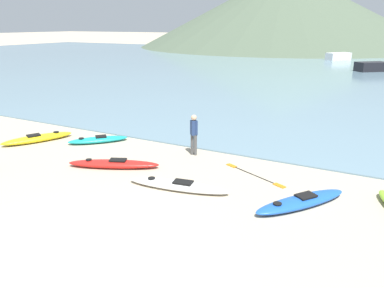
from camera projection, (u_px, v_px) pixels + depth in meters
The scene contains 12 objects.
ground_plane at pixel (71, 266), 8.43m from camera, with size 400.00×400.00×0.00m, color tan.
bay_water at pixel (338, 69), 45.20m from camera, with size 160.00×70.00×0.06m, color slate.
far_hill_left at pixel (285, 9), 86.76m from camera, with size 67.44×67.44×17.02m, color #4C5B47.
kayak_on_sand_0 at pixel (301, 201), 11.18m from camera, with size 2.50×3.12×0.32m.
kayak_on_sand_1 at pixel (178, 185), 12.32m from camera, with size 3.54×1.23×0.29m.
kayak_on_sand_2 at pixel (38, 138), 17.27m from camera, with size 2.06×3.14×0.36m.
kayak_on_sand_3 at pixel (114, 164), 14.15m from camera, with size 3.43×1.99×0.33m.
kayak_on_sand_5 at pixel (98, 140), 17.13m from camera, with size 2.35×2.37×0.31m.
person_near_waterline at pixel (194, 132), 15.27m from camera, with size 0.35×0.30×1.71m.
moored_boat_0 at pixel (372, 67), 42.25m from camera, with size 3.76×3.55×1.02m.
moored_boat_4 at pixel (338, 56), 55.31m from camera, with size 3.51×3.81×1.05m.
loose_paddle at pixel (254, 175), 13.45m from camera, with size 2.60×1.33×0.03m.
Camera 1 is at (5.76, -5.08, 5.20)m, focal length 35.00 mm.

